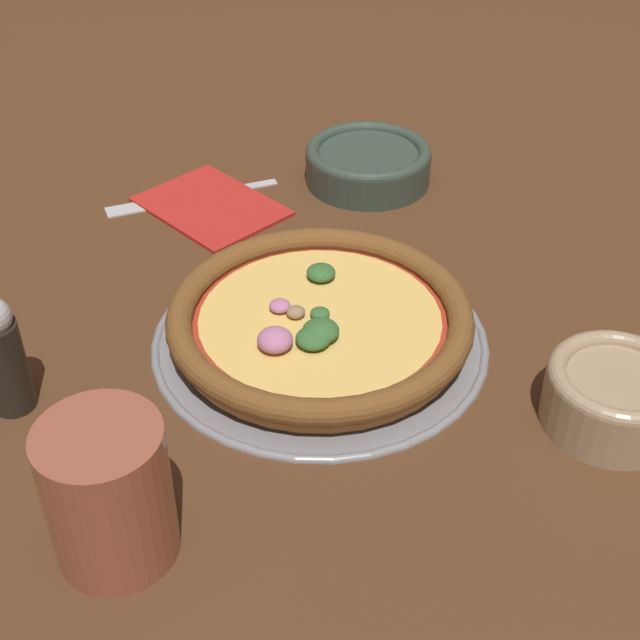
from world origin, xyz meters
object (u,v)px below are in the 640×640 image
fork (183,198)px  pepper_shaker (2,355)px  bowl_near (615,394)px  pizza (320,319)px  drinking_cup (109,494)px  napkin (211,205)px  pizza_tray (320,337)px  bowl_far (368,162)px

fork → pepper_shaker: (-0.15, 0.32, 0.05)m
bowl_near → pizza: bearing=17.3°
drinking_cup → napkin: drinking_cup is taller
bowl_near → napkin: bowl_near is taller
fork → pizza: bearing=100.2°
pizza_tray → drinking_cup: drinking_cup is taller
drinking_cup → bowl_far: bearing=-69.3°
drinking_cup → fork: 0.48m
bowl_far → fork: (0.13, 0.17, -0.02)m
pizza → fork: pizza is taller
bowl_near → pepper_shaker: 0.48m
pizza_tray → pepper_shaker: size_ratio=2.84×
pizza_tray → napkin: (0.24, -0.10, 0.00)m
pizza_tray → pepper_shaker: 0.27m
drinking_cup → pepper_shaker: drinking_cup is taller
fork → pepper_shaker: bearing=52.8°
pizza_tray → pizza: size_ratio=1.12×
bowl_far → napkin: bearing=60.6°
pizza → pepper_shaker: pepper_shaker is taller
napkin → pizza_tray: bearing=158.4°
fork → pepper_shaker: pepper_shaker is taller
drinking_cup → pizza: bearing=-80.3°
bowl_near → fork: 0.52m
pizza_tray → napkin: bearing=-21.6°
pizza_tray → bowl_far: (0.15, -0.26, 0.02)m
bowl_far → fork: size_ratio=0.79×
bowl_near → fork: (0.52, -0.01, -0.03)m
pizza_tray → fork: pizza_tray is taller
bowl_far → napkin: (0.09, 0.16, -0.02)m
pizza_tray → bowl_far: 0.30m
bowl_near → bowl_far: bowl_near is taller
pizza → bowl_near: bearing=-162.7°
pizza_tray → bowl_near: 0.25m
pepper_shaker → drinking_cup: bearing=168.8°
bowl_near → drinking_cup: size_ratio=1.00×
bowl_near → bowl_far: bearing=-25.0°
pepper_shaker → fork: bearing=-65.0°
pizza_tray → bowl_far: size_ratio=2.11×
pizza → fork: (0.28, -0.09, -0.02)m
bowl_far → pepper_shaker: (-0.02, 0.48, 0.03)m
bowl_near → pepper_shaker: pepper_shaker is taller
bowl_near → pepper_shaker: (0.37, 0.30, 0.02)m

